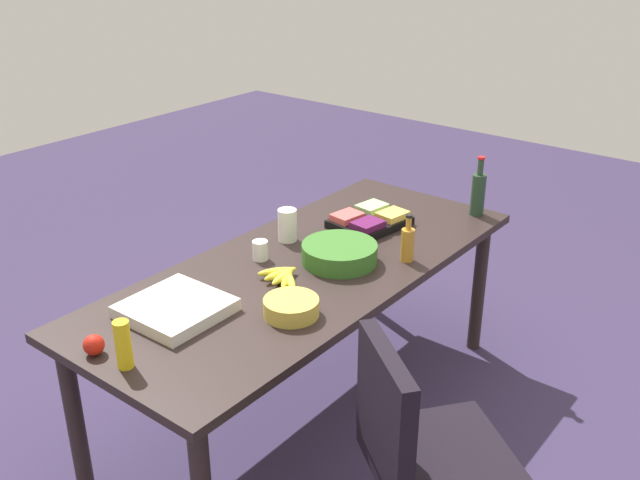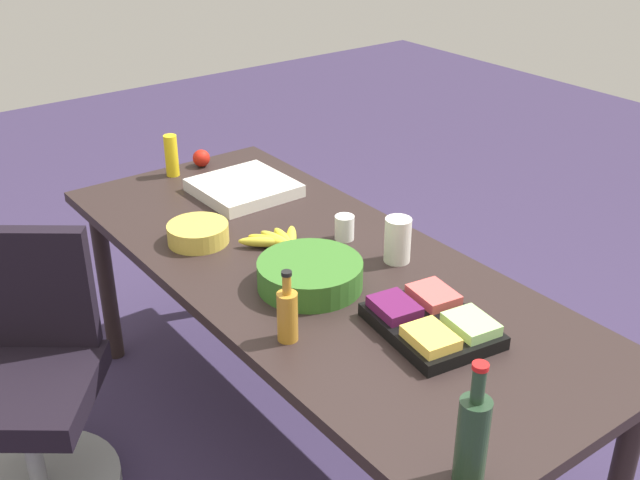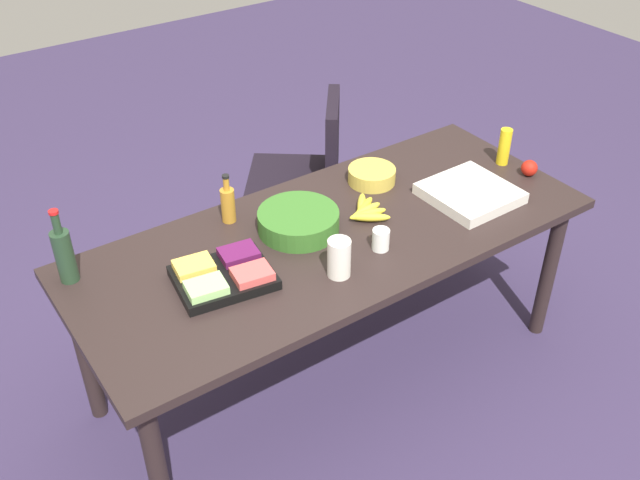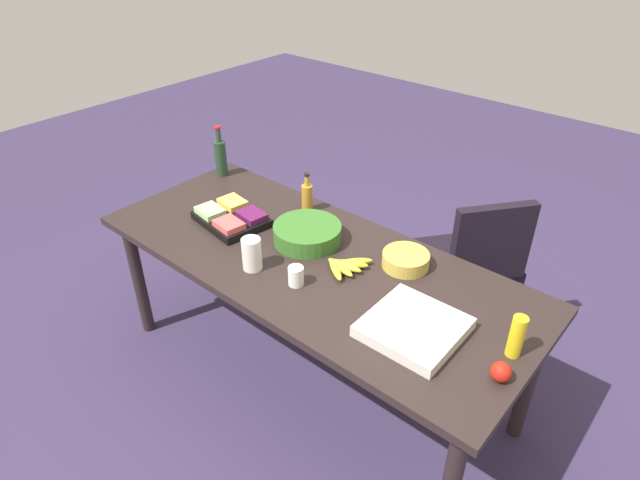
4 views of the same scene
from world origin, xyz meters
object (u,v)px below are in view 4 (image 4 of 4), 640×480
Objects in this scene: apple_red at (501,372)px; dressing_bottle at (307,197)px; fruit_platter at (231,217)px; mayo_jar at (252,254)px; office_chair at (468,278)px; salad_bowl at (307,233)px; banana_bunch at (345,266)px; paper_cup at (296,276)px; conference_table at (311,271)px; wine_bottle at (221,157)px; mustard_bottle at (517,336)px; chip_bowl at (406,260)px; pizza_box at (414,327)px.

dressing_bottle is (-1.34, 0.46, 0.05)m from apple_red.
fruit_platter is 0.44m from mayo_jar.
office_chair is 1.07m from salad_bowl.
banana_bunch is 2.70× the size of paper_cup.
salad_bowl is at bearing 166.27° from banana_bunch.
dressing_bottle is at bearing 160.95° from apple_red.
fruit_platter is at bearing -135.98° from office_chair.
paper_cup is (0.09, -0.20, 0.13)m from conference_table.
dressing_bottle is (-0.74, -0.57, 0.51)m from office_chair.
wine_bottle is 4.11× the size of apple_red.
fruit_platter is 0.44m from salad_bowl.
paper_cup is at bearing -176.12° from apple_red.
salad_bowl reaches higher than apple_red.
mayo_jar is 0.24m from paper_cup.
mayo_jar is at bearing -28.71° from fruit_platter.
salad_bowl is 0.36m from paper_cup.
fruit_platter is 0.59m from wine_bottle.
dressing_bottle is at bearing 166.71° from mustard_bottle.
fruit_platter is at bearing 151.29° from mayo_jar.
office_chair is 1.24m from paper_cup.
apple_red is at bearing 5.10° from mayo_jar.
pizza_box is at bearing -52.79° from chip_bowl.
mustard_bottle is (1.54, 0.04, 0.06)m from fruit_platter.
banana_bunch is at bearing 161.21° from pizza_box.
apple_red is at bearing -12.55° from wine_bottle.
wine_bottle reaches higher than apple_red.
paper_cup is at bearing -166.87° from mustard_bottle.
wine_bottle reaches higher than pizza_box.
fruit_platter is at bearing 164.72° from paper_cup.
dressing_bottle is at bearing 149.11° from banana_bunch.
mustard_bottle is at bearing -4.31° from salad_bowl.
pizza_box is at bearing 8.13° from mayo_jar.
conference_table is 14.03× the size of mayo_jar.
apple_red is at bearing -10.95° from banana_bunch.
fruit_platter is at bearing -175.59° from banana_bunch.
chip_bowl is at bearing -3.40° from wine_bottle.
dressing_bottle is (-0.69, 0.09, 0.05)m from chip_bowl.
pizza_box is (0.23, -1.02, 0.45)m from office_chair.
wine_bottle is at bearing 176.60° from chip_bowl.
fruit_platter is (-1.18, 0.10, 0.01)m from pizza_box.
conference_table is 6.13× the size of pizza_box.
chip_bowl is 0.66m from mustard_bottle.
salad_bowl reaches higher than banana_bunch.
wine_bottle is at bearing 162.61° from conference_table.
apple_red is 0.16m from mustard_bottle.
pizza_box is 1.62× the size of dressing_bottle.
mustard_bottle is at bearing -13.29° from dressing_bottle.
chip_bowl reaches higher than banana_bunch.
conference_table is at bearing 58.55° from mayo_jar.
office_chair is at bearing 56.10° from salad_bowl.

